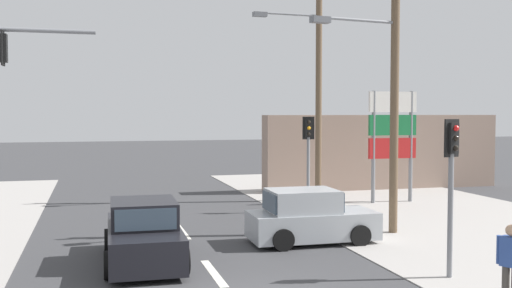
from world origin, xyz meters
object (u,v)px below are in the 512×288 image
object	(u,v)px
utility_pole_background_right	(316,64)
shopping_plaza_sign	(392,130)
pedestal_signal_right_kerb	(451,171)
pedestal_signal_far_median	(308,148)
sedan_oncoming_mid	(144,235)
hatchback_receding_far	(310,218)
pedestrian_at_kerb	(511,262)
utility_pole_midground_right	(391,76)

from	to	relation	value
utility_pole_background_right	shopping_plaza_sign	size ratio (longest dim) A/B	2.33
pedestal_signal_right_kerb	pedestal_signal_far_median	world-z (taller)	same
shopping_plaza_sign	sedan_oncoming_mid	bearing A→B (deg)	-145.39
pedestal_signal_right_kerb	pedestal_signal_far_median	size ratio (longest dim) A/B	1.00
hatchback_receding_far	pedestal_signal_far_median	bearing A→B (deg)	70.11
hatchback_receding_far	pedestrian_at_kerb	distance (m)	6.72
utility_pole_midground_right	hatchback_receding_far	bearing A→B (deg)	-168.18
utility_pole_midground_right	pedestal_signal_right_kerb	distance (m)	5.54
pedestal_signal_right_kerb	hatchback_receding_far	distance (m)	4.93
sedan_oncoming_mid	utility_pole_background_right	bearing A→B (deg)	47.83
utility_pole_background_right	utility_pole_midground_right	bearing A→B (deg)	-92.23
shopping_plaza_sign	utility_pole_midground_right	bearing A→B (deg)	-118.82
utility_pole_background_right	hatchback_receding_far	bearing A→B (deg)	-112.20
pedestal_signal_far_median	hatchback_receding_far	xyz separation A→B (m)	(-1.78, -4.93, -1.71)
utility_pole_midground_right	utility_pole_background_right	distance (m)	7.04
utility_pole_midground_right	pedestrian_at_kerb	distance (m)	8.22
shopping_plaza_sign	sedan_oncoming_mid	distance (m)	13.22
utility_pole_background_right	hatchback_receding_far	size ratio (longest dim) A/B	2.93
pedestal_signal_right_kerb	hatchback_receding_far	xyz separation A→B (m)	(-1.73, 4.29, -1.71)
utility_pole_background_right	sedan_oncoming_mid	xyz separation A→B (m)	(-7.84, -8.66, -5.03)
pedestal_signal_right_kerb	hatchback_receding_far	size ratio (longest dim) A/B	0.97
utility_pole_midground_right	pedestal_signal_far_median	size ratio (longest dim) A/B	2.51
hatchback_receding_far	pedestrian_at_kerb	size ratio (longest dim) A/B	2.24
utility_pole_midground_right	pedestal_signal_right_kerb	world-z (taller)	utility_pole_midground_right
sedan_oncoming_mid	hatchback_receding_far	xyz separation A→B (m)	(4.75, 1.09, -0.00)
pedestal_signal_far_median	shopping_plaza_sign	bearing A→B (deg)	18.20
utility_pole_background_right	pedestal_signal_far_median	bearing A→B (deg)	-116.33
pedestal_signal_right_kerb	shopping_plaza_sign	distance (m)	11.42
utility_pole_midground_right	pedestal_signal_right_kerb	bearing A→B (deg)	-102.52
utility_pole_midground_right	shopping_plaza_sign	size ratio (longest dim) A/B	1.94
utility_pole_midground_right	shopping_plaza_sign	world-z (taller)	utility_pole_midground_right
hatchback_receding_far	pedestrian_at_kerb	bearing A→B (deg)	-76.75
shopping_plaza_sign	hatchback_receding_far	distance (m)	8.97
hatchback_receding_far	pedestrian_at_kerb	world-z (taller)	pedestrian_at_kerb
sedan_oncoming_mid	pedestrian_at_kerb	xyz separation A→B (m)	(6.29, -5.45, 0.22)
hatchback_receding_far	pedestrian_at_kerb	xyz separation A→B (m)	(1.54, -6.54, 0.22)
pedestrian_at_kerb	pedestal_signal_far_median	bearing A→B (deg)	88.78
utility_pole_background_right	pedestrian_at_kerb	xyz separation A→B (m)	(-1.55, -14.10, -4.81)
hatchback_receding_far	shopping_plaza_sign	bearing A→B (deg)	46.60
pedestal_signal_right_kerb	sedan_oncoming_mid	xyz separation A→B (m)	(-6.49, 3.20, -1.71)
sedan_oncoming_mid	hatchback_receding_far	distance (m)	4.88
pedestal_signal_far_median	pedestrian_at_kerb	world-z (taller)	pedestal_signal_far_median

